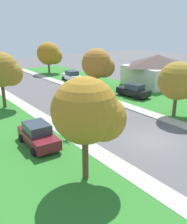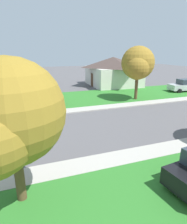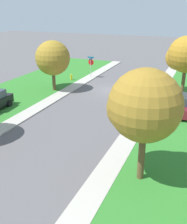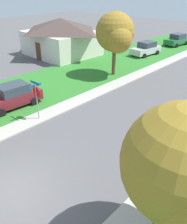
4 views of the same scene
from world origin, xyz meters
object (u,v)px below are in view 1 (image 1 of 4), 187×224
(car_white_near_corner, at_px, (72,76))
(tree_sidewalk_near, at_px, (50,54))
(tree_across_left, at_px, (99,65))
(tree_across_right, at_px, (180,82))
(car_black_behind_trees, at_px, (134,90))
(car_maroon_far_down_street, at_px, (38,135))
(stop_sign_far_corner, at_px, (71,114))
(tree_corner_large, at_px, (90,113))
(tree_sidewalk_far, at_px, (3,71))
(house_right_setback, at_px, (157,70))

(car_white_near_corner, height_order, tree_sidewalk_near, tree_sidewalk_near)
(tree_across_left, distance_m, tree_across_right, 13.37)
(car_white_near_corner, bearing_deg, car_black_behind_trees, -85.18)
(tree_across_right, bearing_deg, car_maroon_far_down_street, 171.11)
(stop_sign_far_corner, relative_size, car_maroon_far_down_street, 0.63)
(tree_corner_large, bearing_deg, stop_sign_far_corner, 67.92)
(tree_across_right, bearing_deg, car_white_near_corner, 88.24)
(car_white_near_corner, bearing_deg, tree_across_right, -91.76)
(car_black_behind_trees, xyz_separation_m, tree_corner_large, (-15.06, -11.40, 3.25))
(stop_sign_far_corner, xyz_separation_m, car_black_behind_trees, (12.63, 5.40, -1.01))
(stop_sign_far_corner, distance_m, tree_across_right, 11.25)
(stop_sign_far_corner, distance_m, tree_sidewalk_near, 29.79)
(stop_sign_far_corner, distance_m, car_black_behind_trees, 13.77)
(car_black_behind_trees, distance_m, tree_across_right, 8.37)
(car_black_behind_trees, bearing_deg, stop_sign_far_corner, -156.84)
(stop_sign_far_corner, height_order, tree_across_left, tree_across_left)
(car_white_near_corner, xyz_separation_m, tree_sidewalk_far, (-13.35, -7.99, 3.25))
(car_black_behind_trees, bearing_deg, car_white_near_corner, 94.82)
(stop_sign_far_corner, height_order, car_black_behind_trees, stop_sign_far_corner)
(tree_across_right, height_order, tree_corner_large, tree_corner_large)
(car_white_near_corner, height_order, car_maroon_far_down_street, same)
(tree_across_left, bearing_deg, tree_sidewalk_far, -177.92)
(car_black_behind_trees, xyz_separation_m, house_right_setback, (7.88, 2.97, 1.50))
(stop_sign_far_corner, height_order, car_maroon_far_down_street, stop_sign_far_corner)
(car_white_near_corner, distance_m, tree_sidewalk_far, 15.89)
(tree_across_left, height_order, tree_sidewalk_near, tree_sidewalk_near)
(car_white_near_corner, relative_size, tree_across_right, 0.82)
(car_maroon_far_down_street, xyz_separation_m, tree_across_left, (14.33, 11.19, 2.74))
(car_maroon_far_down_street, bearing_deg, tree_across_left, 38.00)
(tree_sidewalk_near, height_order, tree_sidewalk_far, tree_sidewalk_far)
(stop_sign_far_corner, xyz_separation_m, house_right_setback, (20.51, 8.37, 0.49))
(car_white_near_corner, relative_size, tree_across_left, 0.78)
(stop_sign_far_corner, height_order, car_white_near_corner, stop_sign_far_corner)
(car_white_near_corner, relative_size, tree_sidewalk_far, 0.74)
(car_maroon_far_down_street, bearing_deg, tree_sidewalk_near, 61.01)
(stop_sign_far_corner, height_order, tree_across_right, tree_across_right)
(car_maroon_far_down_street, bearing_deg, car_black_behind_trees, 19.63)
(tree_sidewalk_far, bearing_deg, car_black_behind_trees, -19.56)
(tree_across_left, bearing_deg, house_right_setback, -16.06)
(tree_sidewalk_near, distance_m, house_right_setback, 20.61)
(tree_sidewalk_far, height_order, tree_corner_large, tree_sidewalk_far)
(car_maroon_far_down_street, distance_m, house_right_setback, 25.08)
(tree_across_right, bearing_deg, stop_sign_far_corner, 167.79)
(car_maroon_far_down_street, xyz_separation_m, tree_corner_large, (0.59, -5.82, 3.25))
(tree_across_left, xyz_separation_m, tree_corner_large, (-13.74, -17.01, 0.52))
(car_black_behind_trees, relative_size, tree_across_right, 0.82)
(tree_sidewalk_near, bearing_deg, stop_sign_far_corner, -114.07)
(stop_sign_far_corner, distance_m, tree_across_left, 15.88)
(tree_across_right, relative_size, tree_sidewalk_far, 0.89)
(tree_sidewalk_near, distance_m, tree_sidewalk_far, 21.70)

